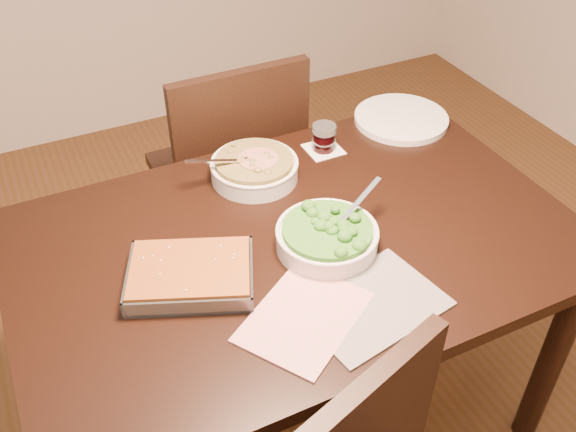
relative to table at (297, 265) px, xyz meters
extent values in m
plane|color=#4D3116|center=(0.00, 0.00, -0.65)|extent=(4.00, 4.00, 0.00)
cube|color=black|center=(0.00, 0.00, 0.08)|extent=(1.40, 0.90, 0.04)
cube|color=black|center=(0.00, 0.00, 0.01)|extent=(1.26, 0.76, 0.08)
cylinder|color=black|center=(0.62, -0.37, -0.30)|extent=(0.07, 0.07, 0.71)
cylinder|color=black|center=(-0.62, 0.37, -0.30)|extent=(0.07, 0.07, 0.71)
cylinder|color=black|center=(0.62, 0.37, -0.30)|extent=(0.07, 0.07, 0.71)
cube|color=#B63441|center=(-0.11, -0.24, 0.10)|extent=(0.35, 0.33, 0.01)
cube|color=#212228|center=(0.05, -0.28, 0.10)|extent=(0.35, 0.28, 0.01)
cube|color=white|center=(0.25, 0.32, 0.10)|extent=(0.10, 0.10, 0.00)
cylinder|color=white|center=(0.01, 0.28, 0.12)|extent=(0.24, 0.24, 0.05)
torus|color=white|center=(0.01, 0.28, 0.15)|extent=(0.25, 0.25, 0.01)
cylinder|color=#392F0F|center=(0.01, 0.28, 0.15)|extent=(0.22, 0.22, 0.02)
cube|color=silver|center=(-0.07, 0.28, 0.16)|extent=(0.15, 0.02, 0.05)
cylinder|color=maroon|center=(0.02, 0.28, 0.16)|extent=(0.11, 0.11, 0.00)
cylinder|color=white|center=(0.05, -0.06, 0.12)|extent=(0.25, 0.25, 0.05)
torus|color=white|center=(0.05, -0.06, 0.15)|extent=(0.25, 0.25, 0.01)
cylinder|color=#1E5313|center=(0.05, -0.06, 0.15)|extent=(0.22, 0.22, 0.02)
cube|color=silver|center=(0.12, -0.03, 0.17)|extent=(0.16, 0.08, 0.05)
cube|color=silver|center=(-0.29, -0.03, 0.10)|extent=(0.34, 0.30, 0.01)
cube|color=#552C0C|center=(-0.29, -0.03, 0.12)|extent=(0.32, 0.28, 0.05)
cube|color=silver|center=(-0.25, 0.06, 0.12)|extent=(0.27, 0.11, 0.04)
cube|color=silver|center=(-0.33, -0.13, 0.12)|extent=(0.27, 0.11, 0.04)
cube|color=silver|center=(-0.16, -0.09, 0.12)|extent=(0.09, 0.20, 0.04)
cube|color=silver|center=(-0.42, 0.02, 0.12)|extent=(0.09, 0.20, 0.04)
cylinder|color=black|center=(0.25, 0.32, 0.13)|extent=(0.06, 0.06, 0.06)
cylinder|color=silver|center=(0.25, 0.32, 0.17)|extent=(0.07, 0.07, 0.02)
cylinder|color=silver|center=(0.55, 0.36, 0.11)|extent=(0.30, 0.30, 0.02)
cube|color=black|center=(0.07, 0.73, -0.20)|extent=(0.45, 0.45, 0.04)
cylinder|color=black|center=(0.26, 0.92, -0.44)|extent=(0.04, 0.04, 0.44)
cylinder|color=black|center=(0.26, 0.53, -0.44)|extent=(0.04, 0.04, 0.44)
cylinder|color=black|center=(-0.13, 0.92, -0.44)|extent=(0.04, 0.04, 0.44)
cylinder|color=black|center=(-0.13, 0.53, -0.44)|extent=(0.04, 0.04, 0.44)
cube|color=black|center=(0.07, 0.52, 0.06)|extent=(0.45, 0.04, 0.48)
camera|label=1|loc=(-0.55, -1.08, 1.15)|focal=40.00mm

